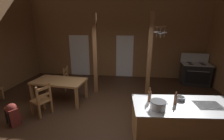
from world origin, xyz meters
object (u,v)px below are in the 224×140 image
Objects in this scene: mixing_bowl_on_counter at (180,98)px; dining_table at (59,83)px; stockpot_on_counter at (158,105)px; backpack at (13,114)px; stove_range at (195,74)px; kitchen_island at (182,123)px; ladderback_chair_near_window at (42,100)px; bottle_tall_on_counter at (175,99)px; ladderback_chair_by_post at (70,79)px; bottle_short_on_counter at (150,96)px.

dining_table is at bearing 159.14° from mixing_bowl_on_counter.
backpack is at bearing 174.38° from stockpot_on_counter.
kitchen_island is at bearing -114.12° from stove_range.
ladderback_chair_near_window is 3.20m from stockpot_on_counter.
dining_table is 2.98× the size of backpack.
stockpot_on_counter is (3.53, -0.35, 0.67)m from backpack.
stockpot_on_counter reaches higher than kitchen_island.
ladderback_chair_near_window is 3.33× the size of bottle_tall_on_counter.
kitchen_island reaches higher than dining_table.
ladderback_chair_by_post is at bearing 76.10° from backpack.
stove_range reaches higher than backpack.
stove_range is 0.74× the size of dining_table.
ladderback_chair_by_post reaches higher than backpack.
mixing_bowl_on_counter is (3.50, -2.27, 0.49)m from ladderback_chair_by_post.
stove_range is at bearing 30.13° from ladderback_chair_near_window.
stockpot_on_counter is at bearing -149.16° from bottle_tall_on_counter.
bottle_tall_on_counter is (-1.88, -3.73, 0.53)m from stove_range.
backpack is (-0.59, -2.38, -0.14)m from ladderback_chair_by_post.
stove_range is at bearing 65.88° from kitchen_island.
kitchen_island is at bearing -5.46° from bottle_short_on_counter.
bottle_short_on_counter reaches higher than kitchen_island.
dining_table is at bearing -157.14° from stove_range.
kitchen_island is 0.60m from bottle_tall_on_counter.
ladderback_chair_by_post is 2.45m from backpack.
dining_table reaches higher than backpack.
ladderback_chair_near_window is 3.01× the size of bottle_short_on_counter.
stove_range is 4.18× the size of bottle_short_on_counter.
mixing_bowl_on_counter is (-0.05, 0.22, 0.49)m from kitchen_island.
bottle_tall_on_counter is at bearing -36.77° from ladderback_chair_by_post.
stockpot_on_counter is at bearing -31.38° from dining_table.
ladderback_chair_by_post reaches higher than kitchen_island.
backpack is 1.89× the size of bottle_short_on_counter.
backpack is at bearing -148.09° from stove_range.
stockpot_on_counter is 0.46m from bottle_tall_on_counter.
bottle_tall_on_counter reaches higher than ladderback_chair_by_post.
dining_table is 0.97m from ladderback_chair_by_post.
stockpot_on_counter is 0.34m from bottle_short_on_counter.
bottle_tall_on_counter is at bearing -125.92° from mixing_bowl_on_counter.
bottle_short_on_counter is at bearing -40.63° from ladderback_chair_by_post.
dining_table is 8.13× the size of mixing_bowl_on_counter.
mixing_bowl_on_counter is at bearing 54.08° from bottle_tall_on_counter.
stove_range reaches higher than dining_table.
ladderback_chair_near_window is (-3.63, 0.64, 0.00)m from kitchen_island.
backpack is at bearing 179.39° from bottle_short_on_counter.
ladderback_chair_by_post is at bearing 143.23° from bottle_tall_on_counter.
stockpot_on_counter is at bearing -140.43° from mixing_bowl_on_counter.
bottle_tall_on_counter reaches higher than ladderback_chair_near_window.
mixing_bowl_on_counter is at bearing 103.16° from kitchen_island.
ladderback_chair_by_post is (0.09, 1.84, 0.00)m from ladderback_chair_near_window.
ladderback_chair_by_post is 4.05m from stockpot_on_counter.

